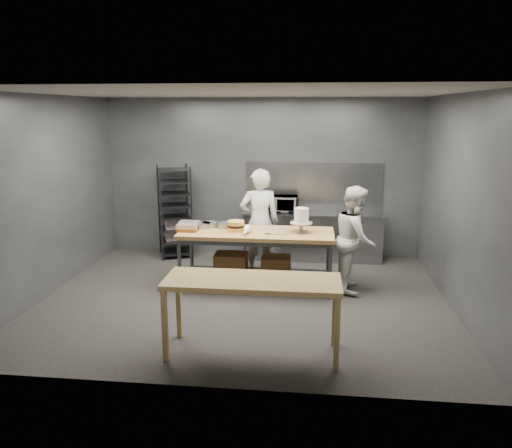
{
  "coord_description": "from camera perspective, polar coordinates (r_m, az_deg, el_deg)",
  "views": [
    {
      "loc": [
        0.97,
        -7.01,
        2.77
      ],
      "look_at": [
        0.13,
        0.44,
        1.05
      ],
      "focal_mm": 35.0,
      "sensor_mm": 36.0,
      "label": 1
    }
  ],
  "objects": [
    {
      "name": "ground",
      "position": [
        7.6,
        -1.33,
        -8.45
      ],
      "size": [
        6.0,
        6.0,
        0.0
      ],
      "primitive_type": "plane",
      "color": "black",
      "rests_on": "ground"
    },
    {
      "name": "back_wall",
      "position": [
        9.65,
        0.64,
        5.35
      ],
      "size": [
        6.0,
        0.04,
        3.0
      ],
      "primitive_type": "cube",
      "color": "#4C4F54",
      "rests_on": "ground"
    },
    {
      "name": "work_table",
      "position": [
        7.86,
        -0.25,
        -3.32
      ],
      "size": [
        2.4,
        0.9,
        0.92
      ],
      "color": "olive",
      "rests_on": "ground"
    },
    {
      "name": "near_counter",
      "position": [
        5.7,
        -0.42,
        -7.14
      ],
      "size": [
        2.0,
        0.7,
        0.9
      ],
      "color": "olive",
      "rests_on": "ground"
    },
    {
      "name": "back_counter",
      "position": [
        9.48,
        6.45,
        -1.32
      ],
      "size": [
        2.6,
        0.6,
        0.9
      ],
      "color": "slate",
      "rests_on": "ground"
    },
    {
      "name": "splashback_panel",
      "position": [
        9.6,
        6.59,
        4.32
      ],
      "size": [
        2.6,
        0.02,
        0.9
      ],
      "primitive_type": "cube",
      "color": "slate",
      "rests_on": "back_counter"
    },
    {
      "name": "speed_rack",
      "position": [
        9.67,
        -9.26,
        1.32
      ],
      "size": [
        0.8,
        0.82,
        1.75
      ],
      "color": "black",
      "rests_on": "ground"
    },
    {
      "name": "chef_behind",
      "position": [
        8.44,
        0.41,
        0.2
      ],
      "size": [
        0.74,
        0.56,
        1.82
      ],
      "primitive_type": "imported",
      "rotation": [
        0.0,
        0.0,
        3.33
      ],
      "color": "silver",
      "rests_on": "ground"
    },
    {
      "name": "chef_right",
      "position": [
        7.88,
        11.27,
        -1.65
      ],
      "size": [
        0.68,
        0.85,
        1.65
      ],
      "primitive_type": "imported",
      "rotation": [
        0.0,
        0.0,
        1.49
      ],
      "color": "silver",
      "rests_on": "ground"
    },
    {
      "name": "microwave",
      "position": [
        9.37,
        3.09,
        2.32
      ],
      "size": [
        0.54,
        0.37,
        0.3
      ],
      "primitive_type": "imported",
      "color": "black",
      "rests_on": "back_counter"
    },
    {
      "name": "frosted_cake_stand",
      "position": [
        7.69,
        5.2,
        0.72
      ],
      "size": [
        0.34,
        0.34,
        0.38
      ],
      "color": "#A69C85",
      "rests_on": "work_table"
    },
    {
      "name": "layer_cake",
      "position": [
        7.8,
        -2.31,
        -0.21
      ],
      "size": [
        0.26,
        0.26,
        0.16
      ],
      "color": "gold",
      "rests_on": "work_table"
    },
    {
      "name": "cake_pans",
      "position": [
        8.08,
        -5.03,
        -0.1
      ],
      "size": [
        0.67,
        0.36,
        0.07
      ],
      "color": "gray",
      "rests_on": "work_table"
    },
    {
      "name": "piping_bag",
      "position": [
        7.53,
        -1.2,
        -0.83
      ],
      "size": [
        0.13,
        0.38,
        0.12
      ],
      "primitive_type": "cone",
      "rotation": [
        1.57,
        0.0,
        -0.03
      ],
      "color": "white",
      "rests_on": "work_table"
    },
    {
      "name": "offset_spatula",
      "position": [
        7.58,
        2.01,
        -1.17
      ],
      "size": [
        0.36,
        0.02,
        0.02
      ],
      "color": "slate",
      "rests_on": "work_table"
    },
    {
      "name": "pastry_clamshells",
      "position": [
        7.95,
        -7.78,
        -0.24
      ],
      "size": [
        0.33,
        0.43,
        0.11
      ],
      "color": "#A56021",
      "rests_on": "work_table"
    }
  ]
}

